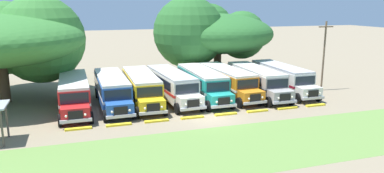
{
  "coord_description": "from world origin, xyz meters",
  "views": [
    {
      "loc": [
        -10.54,
        -27.45,
        9.4
      ],
      "look_at": [
        0.0,
        5.11,
        1.6
      ],
      "focal_mm": 33.98,
      "sensor_mm": 36.0,
      "label": 1
    }
  ],
  "objects": [
    {
      "name": "parked_bus_slot_3",
      "position": [
        -1.58,
        6.8,
        1.58
      ],
      "size": [
        3.32,
        10.94,
        2.82
      ],
      "rotation": [
        0.0,
        0.0,
        -1.5
      ],
      "color": "silver",
      "rests_on": "ground_plane"
    },
    {
      "name": "curb_wheelstop_5",
      "position": [
        4.59,
        0.31,
        0.07
      ],
      "size": [
        2.0,
        0.36,
        0.15
      ],
      "primitive_type": "cube",
      "color": "yellow",
      "rests_on": "ground_plane"
    },
    {
      "name": "parked_bus_slot_5",
      "position": [
        4.44,
        6.9,
        1.58
      ],
      "size": [
        3.25,
        10.92,
        2.82
      ],
      "rotation": [
        0.0,
        0.0,
        -1.51
      ],
      "color": "orange",
      "rests_on": "ground_plane"
    },
    {
      "name": "parked_bus_slot_6",
      "position": [
        7.51,
        6.22,
        1.58
      ],
      "size": [
        2.76,
        10.85,
        2.82
      ],
      "rotation": [
        0.0,
        0.0,
        -1.58
      ],
      "color": "#9E9993",
      "rests_on": "ground_plane"
    },
    {
      "name": "ground_plane",
      "position": [
        0.0,
        0.0,
        0.0
      ],
      "size": [
        220.0,
        220.0,
        0.0
      ],
      "primitive_type": "plane",
      "color": "#84755B"
    },
    {
      "name": "parked_bus_slot_2",
      "position": [
        -4.63,
        6.66,
        1.58
      ],
      "size": [
        2.81,
        10.85,
        2.82
      ],
      "rotation": [
        0.0,
        0.0,
        -1.58
      ],
      "color": "yellow",
      "rests_on": "ground_plane"
    },
    {
      "name": "parked_bus_slot_7",
      "position": [
        10.85,
        6.64,
        1.58
      ],
      "size": [
        2.74,
        10.85,
        2.82
      ],
      "rotation": [
        0.0,
        0.0,
        -1.58
      ],
      "color": "silver",
      "rests_on": "ground_plane"
    },
    {
      "name": "parked_bus_slot_4",
      "position": [
        1.62,
        6.7,
        1.58
      ],
      "size": [
        2.68,
        10.84,
        2.82
      ],
      "rotation": [
        0.0,
        0.0,
        -1.57
      ],
      "color": "teal",
      "rests_on": "ground_plane"
    },
    {
      "name": "curb_wheelstop_4",
      "position": [
        1.53,
        0.31,
        0.07
      ],
      "size": [
        2.0,
        0.36,
        0.15
      ],
      "primitive_type": "cube",
      "color": "yellow",
      "rests_on": "ground_plane"
    },
    {
      "name": "curb_wheelstop_7",
      "position": [
        10.7,
        0.31,
        0.07
      ],
      "size": [
        2.0,
        0.36,
        0.15
      ],
      "primitive_type": "cube",
      "color": "yellow",
      "rests_on": "ground_plane"
    },
    {
      "name": "foreground_grass_strip",
      "position": [
        0.0,
        -6.57,
        0.0
      ],
      "size": [
        80.0,
        8.31,
        0.01
      ],
      "primitive_type": "cube",
      "color": "olive",
      "rests_on": "ground_plane"
    },
    {
      "name": "parked_bus_slot_1",
      "position": [
        -7.47,
        6.51,
        1.58
      ],
      "size": [
        2.81,
        10.86,
        2.82
      ],
      "rotation": [
        0.0,
        0.0,
        -1.56
      ],
      "color": "#23519E",
      "rests_on": "ground_plane"
    },
    {
      "name": "curb_wheelstop_2",
      "position": [
        -4.59,
        0.31,
        0.07
      ],
      "size": [
        2.0,
        0.36,
        0.15
      ],
      "primitive_type": "cube",
      "color": "yellow",
      "rests_on": "ground_plane"
    },
    {
      "name": "curb_wheelstop_6",
      "position": [
        7.65,
        0.31,
        0.07
      ],
      "size": [
        2.0,
        0.36,
        0.15
      ],
      "primitive_type": "cube",
      "color": "yellow",
      "rests_on": "ground_plane"
    },
    {
      "name": "secondary_tree",
      "position": [
        -17.38,
        11.79,
        5.93
      ],
      "size": [
        16.35,
        17.39,
        10.29
      ],
      "color": "brown",
      "rests_on": "ground_plane"
    },
    {
      "name": "curb_wheelstop_1",
      "position": [
        -7.65,
        0.31,
        0.07
      ],
      "size": [
        2.0,
        0.36,
        0.15
      ],
      "primitive_type": "cube",
      "color": "yellow",
      "rests_on": "ground_plane"
    },
    {
      "name": "broad_shade_tree",
      "position": [
        6.65,
        17.27,
        5.72
      ],
      "size": [
        16.44,
        14.89,
        10.36
      ],
      "color": "brown",
      "rests_on": "ground_plane"
    },
    {
      "name": "utility_pole",
      "position": [
        15.32,
        5.62,
        4.05
      ],
      "size": [
        1.8,
        0.2,
        7.6
      ],
      "color": "brown",
      "rests_on": "ground_plane"
    },
    {
      "name": "parked_bus_slot_0",
      "position": [
        -10.89,
        6.41,
        1.58
      ],
      "size": [
        2.77,
        10.85,
        2.82
      ],
      "rotation": [
        0.0,
        0.0,
        -1.56
      ],
      "color": "red",
      "rests_on": "ground_plane"
    },
    {
      "name": "curb_wheelstop_0",
      "position": [
        -10.7,
        0.31,
        0.07
      ],
      "size": [
        2.0,
        0.36,
        0.15
      ],
      "primitive_type": "cube",
      "color": "yellow",
      "rests_on": "ground_plane"
    },
    {
      "name": "curb_wheelstop_3",
      "position": [
        -1.53,
        0.31,
        0.07
      ],
      "size": [
        2.0,
        0.36,
        0.15
      ],
      "primitive_type": "cube",
      "color": "yellow",
      "rests_on": "ground_plane"
    }
  ]
}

